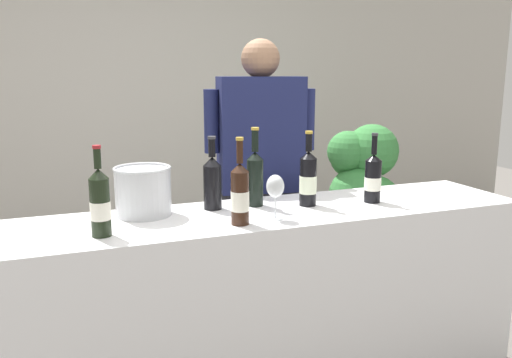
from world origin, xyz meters
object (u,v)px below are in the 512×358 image
Objects in this scene: wine_bottle_0 at (100,203)px; wine_bottle_3 at (373,178)px; person_server at (260,200)px; wine_bottle_1 at (240,194)px; wine_bottle_5 at (212,181)px; ice_bucket at (143,191)px; potted_shrub at (360,188)px; wine_bottle_4 at (255,176)px; wine_glass at (275,188)px; wine_bottle_2 at (308,179)px.

wine_bottle_0 is 1.25m from wine_bottle_3.
person_server is at bearing 36.63° from wine_bottle_0.
wine_bottle_1 is 0.27m from wine_bottle_5.
wine_bottle_5 is (0.50, 0.23, -0.00)m from wine_bottle_0.
wine_bottle_3 is at bearing -11.02° from wine_bottle_5.
person_server is (-0.35, 0.58, -0.21)m from wine_bottle_3.
wine_bottle_1 is 1.45× the size of ice_bucket.
wine_bottle_0 is at bearing -146.13° from potted_shrub.
wine_bottle_4 is 0.24m from wine_glass.
wine_bottle_5 is (-0.04, 0.27, 0.00)m from wine_bottle_1.
wine_bottle_3 is at bearing -8.28° from ice_bucket.
ice_bucket is at bearing 152.80° from wine_glass.
wine_glass is at bearing -133.29° from potted_shrub.
wine_bottle_2 is (0.39, 0.18, 0.00)m from wine_bottle_1.
wine_bottle_2 is at bearing -19.96° from wine_bottle_4.
person_server reaches higher than wine_bottle_2.
wine_bottle_0 is 1.00× the size of wine_bottle_2.
wine_bottle_4 is 1.69m from potted_shrub.
wine_bottle_4 is 0.54m from person_server.
potted_shrub is (1.94, 1.31, -0.37)m from wine_bottle_0.
wine_bottle_1 is at bearing -4.09° from wine_bottle_0.
wine_bottle_2 is 0.20× the size of person_server.
wine_bottle_0 is 1.82× the size of wine_glass.
wine_bottle_5 is at bearing -132.51° from person_server.
wine_bottle_4 reaches higher than wine_bottle_1.
wine_bottle_2 reaches higher than ice_bucket.
ice_bucket is (-0.34, 0.28, -0.02)m from wine_bottle_1.
person_server is 1.24m from potted_shrub.
wine_bottle_0 reaches higher than wine_bottle_5.
potted_shrub is at bearing 31.28° from ice_bucket.
wine_bottle_4 is at bearing -113.98° from person_server.
wine_bottle_3 is at bearing 10.26° from wine_bottle_1.
ice_bucket is (-0.31, 0.01, -0.02)m from wine_bottle_5.
wine_glass is (0.70, -0.02, 0.00)m from wine_bottle_0.
wine_bottle_3 and wine_bottle_5 have the same top height.
wine_bottle_0 is 0.54m from wine_bottle_1.
potted_shrub is (1.75, 1.06, -0.35)m from ice_bucket.
wine_bottle_5 is 0.31m from ice_bucket.
wine_bottle_1 is 0.31m from wine_bottle_4.
person_server is (0.20, 0.44, -0.23)m from wine_bottle_4.
wine_glass is at bearing -168.89° from wine_bottle_3.
wine_bottle_3 is 1.00× the size of wine_bottle_5.
wine_bottle_0 is at bearing 175.91° from wine_bottle_1.
wine_bottle_1 is at bearing -117.05° from person_server.
wine_bottle_0 is at bearing 178.57° from wine_glass.
wine_bottle_2 is 1.83× the size of wine_glass.
wine_bottle_0 reaches higher than wine_bottle_3.
person_server reaches higher than wine_bottle_5.
wine_bottle_3 reaches higher than potted_shrub.
potted_shrub is at bearing 48.90° from wine_bottle_2.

